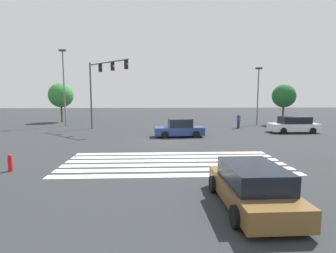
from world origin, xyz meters
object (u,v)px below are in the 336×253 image
at_px(car_2, 252,187).
at_px(street_light_pole_a, 258,90).
at_px(traffic_signal_mast, 102,80).
at_px(car_0, 179,129).
at_px(car_1, 294,125).
at_px(fire_hydrant, 10,163).
at_px(tree_corner_a, 61,95).
at_px(tree_corner_b, 284,96).
at_px(street_light_pole_b, 64,82).
at_px(pedestrian, 238,120).

bearing_deg(car_2, street_light_pole_a, -22.34).
relative_size(traffic_signal_mast, car_0, 1.62).
xyz_separation_m(car_1, fire_hydrant, (-21.23, -13.03, -0.34)).
xyz_separation_m(tree_corner_a, tree_corner_b, (29.94, -4.59, -0.12)).
bearing_deg(fire_hydrant, street_light_pole_a, 45.19).
height_order(car_1, street_light_pole_b, street_light_pole_b).
bearing_deg(street_light_pole_a, tree_corner_b, -0.80).
distance_m(pedestrian, street_light_pole_b, 21.47).
height_order(pedestrian, street_light_pole_b, street_light_pole_b).
relative_size(car_1, car_2, 1.07).
height_order(car_0, street_light_pole_a, street_light_pole_a).
xyz_separation_m(pedestrian, street_light_pole_a, (3.60, 3.71, 3.51)).
bearing_deg(car_1, fire_hydrant, 31.74).
relative_size(car_0, fire_hydrant, 5.30).
relative_size(car_0, street_light_pole_b, 0.49).
height_order(car_0, tree_corner_a, tree_corner_a).
xyz_separation_m(traffic_signal_mast, tree_corner_b, (22.27, 4.74, -1.75)).
distance_m(pedestrian, fire_hydrant, 23.58).
xyz_separation_m(car_2, street_light_pole_a, (9.88, 25.05, 3.75)).
bearing_deg(street_light_pole_b, traffic_signal_mast, -38.48).
distance_m(street_light_pole_a, tree_corner_b, 3.48).
relative_size(car_1, tree_corner_a, 0.86).
relative_size(traffic_signal_mast, street_light_pole_a, 1.01).
xyz_separation_m(traffic_signal_mast, car_0, (7.91, -4.89, -4.72)).
bearing_deg(pedestrian, car_0, -3.74).
relative_size(car_0, car_1, 0.95).
bearing_deg(car_0, street_light_pole_a, -142.44).
xyz_separation_m(street_light_pole_a, fire_hydrant, (-20.26, -20.39, -4.02)).
xyz_separation_m(pedestrian, tree_corner_a, (-22.94, 8.25, 2.90)).
bearing_deg(car_2, tree_corner_a, 28.55).
relative_size(traffic_signal_mast, car_1, 1.55).
bearing_deg(fire_hydrant, car_0, 49.03).
distance_m(car_0, tree_corner_b, 17.54).
relative_size(car_0, tree_corner_a, 0.82).
distance_m(car_1, street_light_pole_b, 26.65).
bearing_deg(street_light_pole_a, car_1, -82.52).
distance_m(street_light_pole_b, tree_corner_a, 5.68).
relative_size(street_light_pole_b, fire_hydrant, 10.80).
distance_m(car_1, car_2, 20.75).
height_order(car_0, street_light_pole_b, street_light_pole_b).
height_order(traffic_signal_mast, car_2, traffic_signal_mast).
relative_size(car_1, street_light_pole_b, 0.51).
height_order(car_0, car_2, car_0).
relative_size(traffic_signal_mast, tree_corner_a, 1.33).
distance_m(car_2, street_light_pole_a, 27.19).
relative_size(car_1, pedestrian, 2.85).
bearing_deg(car_0, pedestrian, -144.82).
relative_size(car_0, street_light_pole_a, 0.62).
bearing_deg(car_1, street_light_pole_b, -15.12).
distance_m(street_light_pole_b, tree_corner_b, 27.80).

